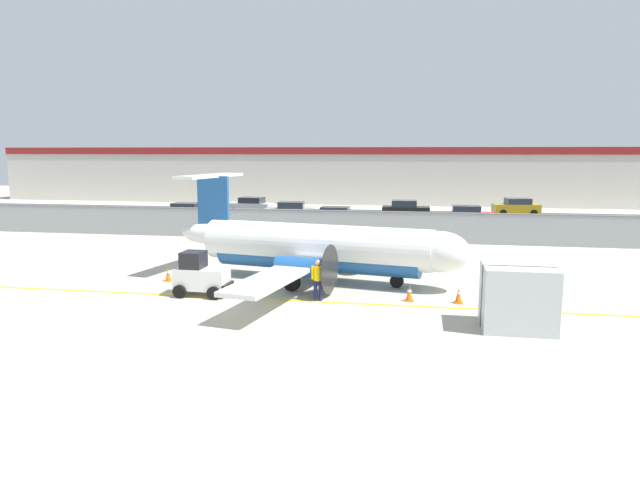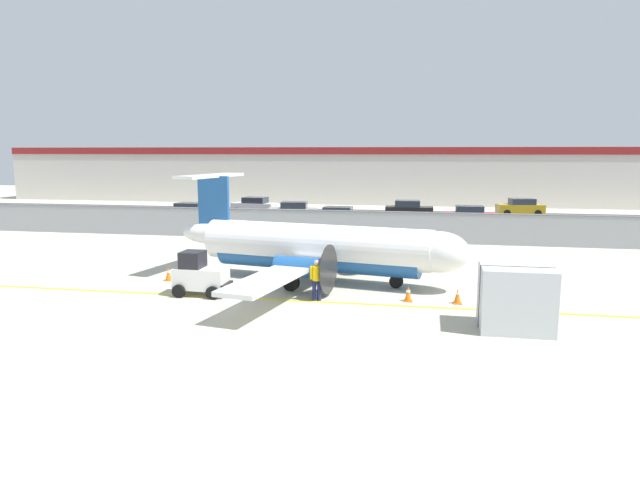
# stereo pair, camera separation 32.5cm
# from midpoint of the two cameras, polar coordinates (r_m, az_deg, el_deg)

# --- Properties ---
(ground_plane) EXTENTS (140.00, 140.00, 0.01)m
(ground_plane) POSITION_cam_midpoint_polar(r_m,az_deg,el_deg) (23.69, -4.95, -5.97)
(ground_plane) COLOR #B2AD99
(perimeter_fence) EXTENTS (98.00, 0.10, 2.10)m
(perimeter_fence) POSITION_cam_midpoint_polar(r_m,az_deg,el_deg) (38.89, 1.12, 1.57)
(perimeter_fence) COLOR gray
(perimeter_fence) RESTS_ON ground
(parking_lot_strip) EXTENTS (98.00, 17.00, 0.12)m
(parking_lot_strip) POSITION_cam_midpoint_polar(r_m,az_deg,el_deg) (50.33, 3.16, 2.02)
(parking_lot_strip) COLOR #38383A
(parking_lot_strip) RESTS_ON ground
(background_building) EXTENTS (91.00, 8.10, 6.50)m
(background_building) POSITION_cam_midpoint_polar(r_m,az_deg,el_deg) (68.42, 5.07, 6.50)
(background_building) COLOR beige
(background_building) RESTS_ON ground
(commuter_airplane) EXTENTS (14.36, 16.02, 4.92)m
(commuter_airplane) POSITION_cam_midpoint_polar(r_m,az_deg,el_deg) (26.58, -0.21, -0.78)
(commuter_airplane) COLOR white
(commuter_airplane) RESTS_ON ground
(baggage_tug) EXTENTS (2.34, 1.41, 1.88)m
(baggage_tug) POSITION_cam_midpoint_polar(r_m,az_deg,el_deg) (24.68, -12.23, -3.50)
(baggage_tug) COLOR silver
(baggage_tug) RESTS_ON ground
(ground_crew_worker) EXTENTS (0.54, 0.43, 1.70)m
(ground_crew_worker) POSITION_cam_midpoint_polar(r_m,az_deg,el_deg) (23.25, -0.61, -3.82)
(ground_crew_worker) COLOR #191E4C
(ground_crew_worker) RESTS_ON ground
(cargo_container) EXTENTS (2.44, 2.00, 2.20)m
(cargo_container) POSITION_cam_midpoint_polar(r_m,az_deg,el_deg) (20.69, 18.76, -5.48)
(cargo_container) COLOR #B7BCC1
(cargo_container) RESTS_ON ground
(traffic_cone_near_left) EXTENTS (0.36, 0.36, 0.64)m
(traffic_cone_near_left) POSITION_cam_midpoint_polar(r_m,az_deg,el_deg) (27.88, -15.26, -3.34)
(traffic_cone_near_left) COLOR orange
(traffic_cone_near_left) RESTS_ON ground
(traffic_cone_near_right) EXTENTS (0.36, 0.36, 0.64)m
(traffic_cone_near_right) POSITION_cam_midpoint_polar(r_m,az_deg,el_deg) (23.65, 13.31, -5.43)
(traffic_cone_near_right) COLOR orange
(traffic_cone_near_right) RESTS_ON ground
(traffic_cone_far_left) EXTENTS (0.36, 0.36, 0.64)m
(traffic_cone_far_left) POSITION_cam_midpoint_polar(r_m,az_deg,el_deg) (23.60, 8.54, -5.32)
(traffic_cone_far_left) COLOR orange
(traffic_cone_far_left) RESTS_ON ground
(parked_car_0) EXTENTS (4.25, 2.10, 1.58)m
(parked_car_0) POSITION_cam_midpoint_polar(r_m,az_deg,el_deg) (50.04, -13.29, 2.71)
(parked_car_0) COLOR red
(parked_car_0) RESTS_ON parking_lot_strip
(parked_car_1) EXTENTS (4.37, 2.39, 1.58)m
(parked_car_1) POSITION_cam_midpoint_polar(r_m,az_deg,el_deg) (55.21, -7.10, 3.44)
(parked_car_1) COLOR silver
(parked_car_1) RESTS_ON parking_lot_strip
(parked_car_2) EXTENTS (4.35, 2.34, 1.58)m
(parked_car_2) POSITION_cam_midpoint_polar(r_m,az_deg,el_deg) (49.86, -3.22, 2.92)
(parked_car_2) COLOR gray
(parked_car_2) RESTS_ON parking_lot_strip
(parked_car_3) EXTENTS (4.23, 2.07, 1.58)m
(parked_car_3) POSITION_cam_midpoint_polar(r_m,az_deg,el_deg) (45.32, 1.46, 2.33)
(parked_car_3) COLOR silver
(parked_car_3) RESTS_ON parking_lot_strip
(parked_car_4) EXTENTS (4.24, 2.08, 1.58)m
(parked_car_4) POSITION_cam_midpoint_polar(r_m,az_deg,el_deg) (51.85, 8.36, 3.06)
(parked_car_4) COLOR black
(parked_car_4) RESTS_ON parking_lot_strip
(parked_car_5) EXTENTS (4.22, 2.05, 1.58)m
(parked_car_5) POSITION_cam_midpoint_polar(r_m,az_deg,el_deg) (47.77, 14.33, 2.39)
(parked_car_5) COLOR red
(parked_car_5) RESTS_ON parking_lot_strip
(parked_car_6) EXTENTS (4.39, 2.44, 1.58)m
(parked_car_6) POSITION_cam_midpoint_polar(r_m,az_deg,el_deg) (56.61, 18.89, 3.16)
(parked_car_6) COLOR #B28C19
(parked_car_6) RESTS_ON parking_lot_strip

